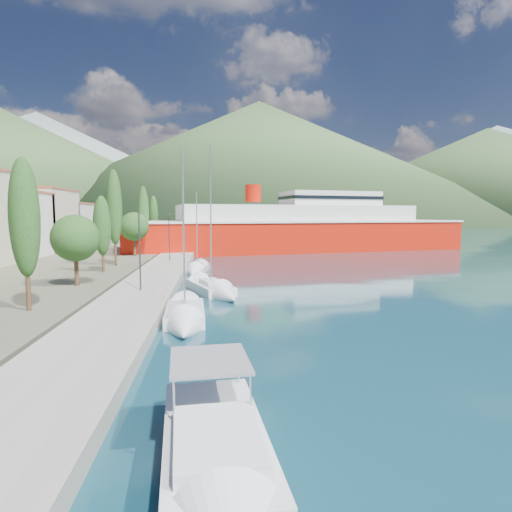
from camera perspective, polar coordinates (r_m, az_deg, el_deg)
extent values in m
plane|color=#113947|center=(139.02, -4.17, 2.76)|extent=(1400.00, 1400.00, 0.00)
cube|color=gray|center=(45.64, -12.80, -2.53)|extent=(5.00, 88.00, 0.80)
cone|color=slate|center=(688.26, -26.95, 10.64)|extent=(640.00, 640.00, 150.00)
cone|color=slate|center=(708.67, 1.34, 12.29)|extent=(760.00, 760.00, 180.00)
cone|color=slate|center=(752.33, 29.24, 9.67)|extent=(640.00, 640.00, 140.00)
cone|color=#3B582F|center=(420.06, -30.88, 10.34)|extent=(400.00, 400.00, 95.00)
cone|color=#3B582F|center=(424.09, 0.43, 12.42)|extent=(480.00, 480.00, 115.00)
cone|color=#3B582F|center=(479.34, 28.28, 9.47)|extent=(420.00, 420.00, 90.00)
cube|color=white|center=(69.15, -30.19, 3.55)|extent=(9.00, 11.00, 9.00)
cube|color=#9E5138|center=(69.21, -30.38, 7.40)|extent=(9.20, 11.20, 0.30)
cube|color=beige|center=(79.27, -26.89, 4.22)|extent=(9.00, 13.00, 10.00)
cube|color=#9E5138|center=(79.37, -27.06, 7.94)|extent=(9.20, 13.20, 0.30)
cube|color=silver|center=(89.62, -24.30, 3.77)|extent=(9.00, 10.00, 8.00)
cube|color=#9E5138|center=(89.63, -24.41, 6.42)|extent=(9.20, 10.20, 0.30)
cylinder|color=#47301E|center=(30.44, -28.07, -4.48)|extent=(0.30, 0.30, 2.09)
ellipsoid|color=#264C1C|center=(30.03, -28.48, 4.51)|extent=(1.80, 1.80, 7.43)
cylinder|color=#47301E|center=(39.17, -22.81, -1.89)|extent=(0.36, 0.36, 2.46)
sphere|color=#264C1C|center=(38.93, -22.96, 2.21)|extent=(3.94, 3.94, 3.94)
cylinder|color=#47301E|center=(47.48, -19.69, -0.98)|extent=(0.30, 0.30, 1.75)
ellipsoid|color=#264C1C|center=(47.22, -19.85, 3.82)|extent=(1.80, 1.80, 6.20)
cylinder|color=#47301E|center=(52.95, -18.20, 0.10)|extent=(0.30, 0.30, 2.47)
ellipsoid|color=#264C1C|center=(52.75, -18.39, 6.19)|extent=(1.80, 1.80, 8.77)
cylinder|color=#47301E|center=(64.67, -15.87, 1.17)|extent=(0.36, 0.36, 2.61)
sphere|color=#264C1C|center=(64.52, -15.94, 3.80)|extent=(4.17, 4.17, 4.17)
cylinder|color=#47301E|center=(73.02, -14.67, 1.57)|extent=(0.30, 0.30, 2.34)
ellipsoid|color=#264C1C|center=(72.86, -14.78, 5.74)|extent=(1.80, 1.80, 8.29)
cylinder|color=#47301E|center=(84.45, -13.42, 2.03)|extent=(0.30, 0.30, 2.11)
ellipsoid|color=#264C1C|center=(84.31, -13.50, 5.29)|extent=(1.80, 1.80, 7.49)
cylinder|color=#2D2D33|center=(34.44, -15.24, 0.52)|extent=(0.12, 0.12, 6.00)
cube|color=#2D2D33|center=(34.56, -15.30, 5.51)|extent=(0.15, 0.50, 0.12)
cylinder|color=#2D2D33|center=(55.84, -11.49, 2.45)|extent=(0.12, 0.12, 6.00)
cube|color=#2D2D33|center=(56.01, -11.52, 5.53)|extent=(0.15, 0.50, 0.12)
cube|color=black|center=(12.41, -5.46, -27.43)|extent=(2.79, 6.26, 0.68)
cube|color=silver|center=(12.00, -5.49, -24.30)|extent=(3.06, 6.59, 1.07)
cube|color=black|center=(12.25, -5.47, -26.28)|extent=(3.12, 6.67, 0.21)
cube|color=silver|center=(10.99, -5.16, -23.22)|extent=(2.28, 3.28, 0.39)
cube|color=slate|center=(12.84, -6.23, -13.64)|extent=(2.45, 2.83, 0.10)
cube|color=silver|center=(28.16, -9.44, -7.74)|extent=(2.73, 6.05, 0.95)
cube|color=silver|center=(27.64, -9.48, -6.66)|extent=(1.58, 2.45, 0.37)
cylinder|color=silver|center=(27.04, -9.64, 3.45)|extent=(0.12, 0.12, 10.02)
cone|color=silver|center=(24.48, -9.59, -9.78)|extent=(2.57, 2.89, 2.43)
cube|color=silver|center=(37.66, -6.16, -4.33)|extent=(4.54, 7.21, 0.96)
cube|color=silver|center=(37.13, -5.95, -3.47)|extent=(2.28, 3.04, 0.37)
cylinder|color=silver|center=(36.67, -6.04, 5.35)|extent=(0.12, 0.12, 11.70)
cone|color=silver|center=(33.63, -3.80, -5.50)|extent=(3.35, 3.79, 2.45)
cube|color=silver|center=(51.40, -7.75, -1.73)|extent=(2.79, 5.27, 0.87)
cube|color=silver|center=(51.00, -7.82, -1.13)|extent=(1.56, 2.16, 0.34)
cylinder|color=silver|center=(50.69, -7.88, 3.57)|extent=(0.12, 0.12, 8.65)
cone|color=silver|center=(48.24, -8.36, -2.21)|extent=(2.48, 2.60, 2.21)
cube|color=red|center=(79.83, 5.58, 2.42)|extent=(64.43, 26.23, 6.09)
cube|color=silver|center=(79.72, 5.60, 4.61)|extent=(64.95, 26.70, 0.33)
cube|color=silver|center=(79.71, 5.61, 5.55)|extent=(44.85, 19.88, 3.26)
cube|color=silver|center=(82.57, 9.83, 7.53)|extent=(18.99, 11.68, 2.61)
cylinder|color=red|center=(76.77, -0.40, 8.34)|extent=(2.83, 2.83, 3.05)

